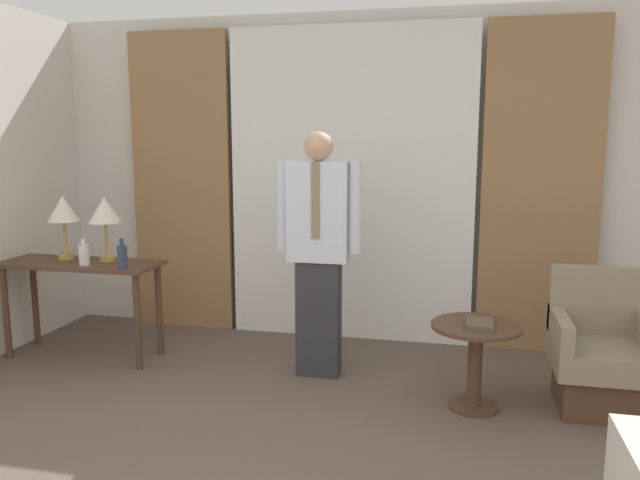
# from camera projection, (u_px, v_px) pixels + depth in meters

# --- Properties ---
(wall_back) EXTENTS (10.00, 0.06, 2.70)m
(wall_back) POSITION_uv_depth(u_px,v_px,m) (353.00, 178.00, 5.26)
(wall_back) COLOR silver
(wall_back) RESTS_ON ground_plane
(curtain_sheer_center) EXTENTS (2.02, 0.06, 2.58)m
(curtain_sheer_center) POSITION_uv_depth(u_px,v_px,m) (350.00, 186.00, 5.14)
(curtain_sheer_center) COLOR white
(curtain_sheer_center) RESTS_ON ground_plane
(curtain_drape_left) EXTENTS (0.89, 0.06, 2.58)m
(curtain_drape_left) POSITION_uv_depth(u_px,v_px,m) (182.00, 183.00, 5.46)
(curtain_drape_left) COLOR #997047
(curtain_drape_left) RESTS_ON ground_plane
(curtain_drape_right) EXTENTS (0.89, 0.06, 2.58)m
(curtain_drape_right) POSITION_uv_depth(u_px,v_px,m) (540.00, 189.00, 4.82)
(curtain_drape_right) COLOR #997047
(curtain_drape_right) RESTS_ON ground_plane
(desk) EXTENTS (1.23, 0.46, 0.75)m
(desk) POSITION_uv_depth(u_px,v_px,m) (81.00, 278.00, 4.78)
(desk) COLOR #4C3323
(desk) RESTS_ON ground_plane
(table_lamp_left) EXTENTS (0.24, 0.24, 0.50)m
(table_lamp_left) POSITION_uv_depth(u_px,v_px,m) (63.00, 211.00, 4.82)
(table_lamp_left) COLOR tan
(table_lamp_left) RESTS_ON desk
(table_lamp_right) EXTENTS (0.24, 0.24, 0.50)m
(table_lamp_right) POSITION_uv_depth(u_px,v_px,m) (105.00, 212.00, 4.74)
(table_lamp_right) COLOR tan
(table_lamp_right) RESTS_ON desk
(bottle_near_edge) EXTENTS (0.07, 0.07, 0.22)m
(bottle_near_edge) POSITION_uv_depth(u_px,v_px,m) (122.00, 256.00, 4.49)
(bottle_near_edge) COLOR #2D3851
(bottle_near_edge) RESTS_ON desk
(bottle_by_lamp) EXTENTS (0.08, 0.08, 0.20)m
(bottle_by_lamp) POSITION_uv_depth(u_px,v_px,m) (84.00, 254.00, 4.63)
(bottle_by_lamp) COLOR silver
(bottle_by_lamp) RESTS_ON desk
(person) EXTENTS (0.61, 0.21, 1.73)m
(person) POSITION_uv_depth(u_px,v_px,m) (319.00, 245.00, 4.35)
(person) COLOR #2D2D33
(person) RESTS_ON ground_plane
(armchair) EXTENTS (0.60, 0.61, 0.86)m
(armchair) POSITION_uv_depth(u_px,v_px,m) (601.00, 358.00, 3.91)
(armchair) COLOR #4C3323
(armchair) RESTS_ON ground_plane
(side_table) EXTENTS (0.56, 0.56, 0.55)m
(side_table) POSITION_uv_depth(u_px,v_px,m) (475.00, 352.00, 3.87)
(side_table) COLOR #4C3323
(side_table) RESTS_ON ground_plane
(book) EXTENTS (0.16, 0.22, 0.03)m
(book) POSITION_uv_depth(u_px,v_px,m) (480.00, 324.00, 3.81)
(book) COLOR brown
(book) RESTS_ON side_table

